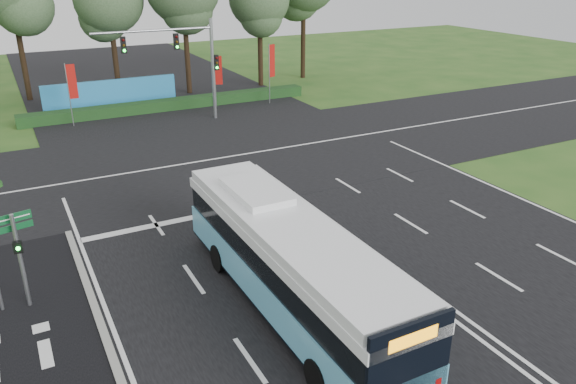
# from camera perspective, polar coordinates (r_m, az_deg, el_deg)

# --- Properties ---
(ground) EXTENTS (120.00, 120.00, 0.00)m
(ground) POSITION_cam_1_polar(r_m,az_deg,el_deg) (23.33, 6.01, -4.94)
(ground) COLOR #27521B
(ground) RESTS_ON ground
(road_main) EXTENTS (20.00, 120.00, 0.04)m
(road_main) POSITION_cam_1_polar(r_m,az_deg,el_deg) (23.32, 6.01, -4.90)
(road_main) COLOR black
(road_main) RESTS_ON ground
(road_cross) EXTENTS (120.00, 14.00, 0.05)m
(road_cross) POSITION_cam_1_polar(r_m,az_deg,el_deg) (33.14, -5.40, 3.66)
(road_cross) COLOR black
(road_cross) RESTS_ON ground
(bike_path) EXTENTS (5.00, 18.00, 0.06)m
(bike_path) POSITION_cam_1_polar(r_m,az_deg,el_deg) (17.74, -25.37, -17.17)
(bike_path) COLOR black
(bike_path) RESTS_ON ground
(kerb_strip) EXTENTS (0.25, 18.00, 0.12)m
(kerb_strip) POSITION_cam_1_polar(r_m,az_deg,el_deg) (17.77, -17.46, -15.61)
(kerb_strip) COLOR gray
(kerb_strip) RESTS_ON ground
(city_bus) EXTENTS (2.65, 12.00, 3.44)m
(city_bus) POSITION_cam_1_polar(r_m,az_deg,el_deg) (18.12, 0.18, -7.24)
(city_bus) COLOR #5CB3D7
(city_bus) RESTS_ON ground
(pedestrian_signal) EXTENTS (0.29, 0.42, 3.39)m
(pedestrian_signal) POSITION_cam_1_polar(r_m,az_deg,el_deg) (20.08, -25.55, -6.11)
(pedestrian_signal) COLOR gray
(pedestrian_signal) RESTS_ON ground
(banner_flag_left) EXTENTS (0.64, 0.10, 4.34)m
(banner_flag_left) POSITION_cam_1_polar(r_m,az_deg,el_deg) (41.14, -21.15, 10.07)
(banner_flag_left) COLOR gray
(banner_flag_left) RESTS_ON ground
(banner_flag_mid) EXTENTS (0.56, 0.26, 4.03)m
(banner_flag_mid) POSITION_cam_1_polar(r_m,az_deg,el_deg) (44.03, -7.16, 11.88)
(banner_flag_mid) COLOR gray
(banner_flag_mid) RESTS_ON ground
(banner_flag_right) EXTENTS (0.65, 0.32, 4.70)m
(banner_flag_right) POSITION_cam_1_polar(r_m,az_deg,el_deg) (45.02, -1.71, 12.81)
(banner_flag_right) COLOR gray
(banner_flag_right) RESTS_ON ground
(traffic_light_gantry) EXTENTS (8.41, 0.28, 7.00)m
(traffic_light_gantry) POSITION_cam_1_polar(r_m,az_deg,el_deg) (39.90, -10.19, 13.54)
(traffic_light_gantry) COLOR gray
(traffic_light_gantry) RESTS_ON ground
(hedge) EXTENTS (22.00, 1.20, 0.80)m
(hedge) POSITION_cam_1_polar(r_m,az_deg,el_deg) (44.43, -11.69, 8.72)
(hedge) COLOR #143918
(hedge) RESTS_ON ground
(blue_hoarding) EXTENTS (10.00, 0.30, 2.20)m
(blue_hoarding) POSITION_cam_1_polar(r_m,az_deg,el_deg) (45.79, -17.52, 9.45)
(blue_hoarding) COLOR #227DBB
(blue_hoarding) RESTS_ON ground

